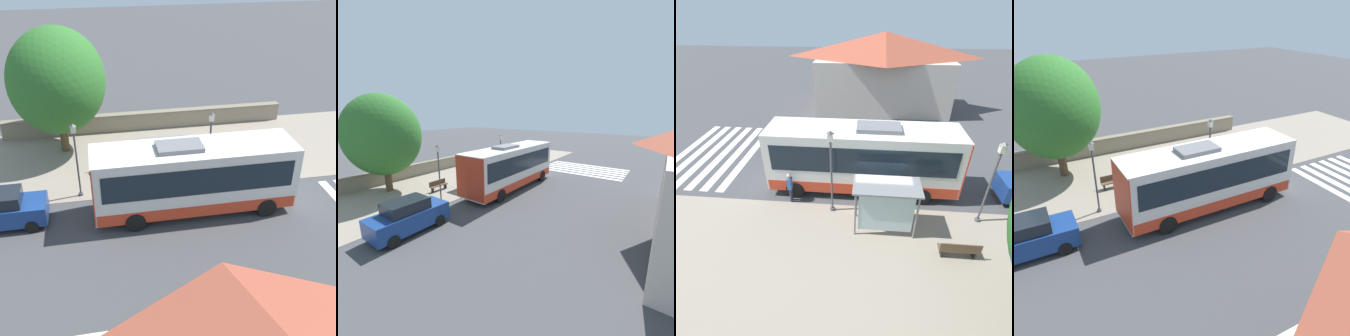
% 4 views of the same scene
% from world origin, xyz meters
% --- Properties ---
extents(ground_plane, '(120.00, 120.00, 0.00)m').
position_xyz_m(ground_plane, '(0.00, 0.00, 0.00)').
color(ground_plane, '#424244').
rests_on(ground_plane, ground).
extents(sidewalk_plaza, '(9.00, 44.00, 0.02)m').
position_xyz_m(sidewalk_plaza, '(-4.50, 0.00, 0.01)').
color(sidewalk_plaza, gray).
rests_on(sidewalk_plaza, ground).
extents(stone_wall, '(0.60, 20.00, 1.29)m').
position_xyz_m(stone_wall, '(-8.55, 0.00, 0.65)').
color(stone_wall, gray).
rests_on(stone_wall, ground).
extents(bus, '(2.75, 10.14, 3.87)m').
position_xyz_m(bus, '(1.76, 1.00, 1.99)').
color(bus, silver).
rests_on(bus, ground).
extents(bus_shelter, '(1.52, 2.95, 2.44)m').
position_xyz_m(bus_shelter, '(-1.52, -0.12, 2.00)').
color(bus_shelter, slate).
rests_on(bus_shelter, ground).
extents(pedestrian, '(0.34, 0.23, 1.74)m').
position_xyz_m(pedestrian, '(0.14, 4.72, 1.02)').
color(pedestrian, '#2D3347').
rests_on(pedestrian, ground).
extents(bench, '(0.40, 1.65, 0.88)m').
position_xyz_m(bench, '(-2.88, -3.16, 0.48)').
color(bench, brown).
rests_on(bench, ground).
extents(street_lamp_near, '(0.28, 0.28, 4.32)m').
position_xyz_m(street_lamp_near, '(-0.56, -4.74, 2.56)').
color(street_lamp_near, '#4C4C51').
rests_on(street_lamp_near, ground).
extents(street_lamp_far, '(0.28, 0.28, 4.46)m').
position_xyz_m(street_lamp_far, '(-0.41, 2.43, 2.64)').
color(street_lamp_far, '#4C4C51').
rests_on(street_lamp_far, ground).
extents(shade_tree, '(5.91, 5.91, 7.99)m').
position_xyz_m(shade_tree, '(-6.14, -5.69, 4.73)').
color(shade_tree, brown).
rests_on(shade_tree, ground).
extents(parked_car_behind_bus, '(1.85, 4.28, 1.89)m').
position_xyz_m(parked_car_behind_bus, '(1.40, -8.49, 0.92)').
color(parked_car_behind_bus, navy).
rests_on(parked_car_behind_bus, ground).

